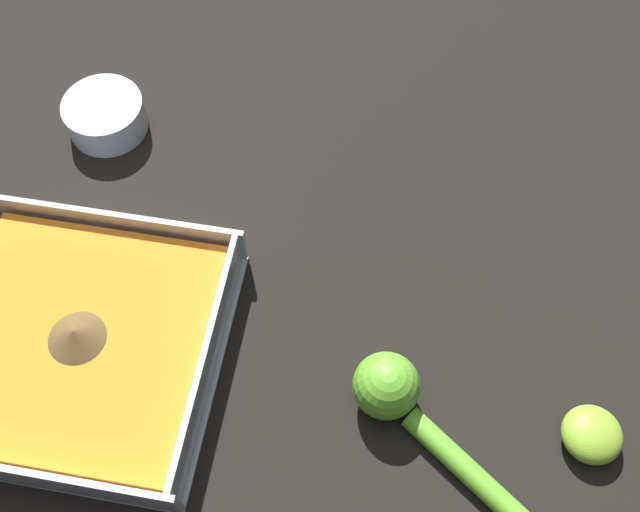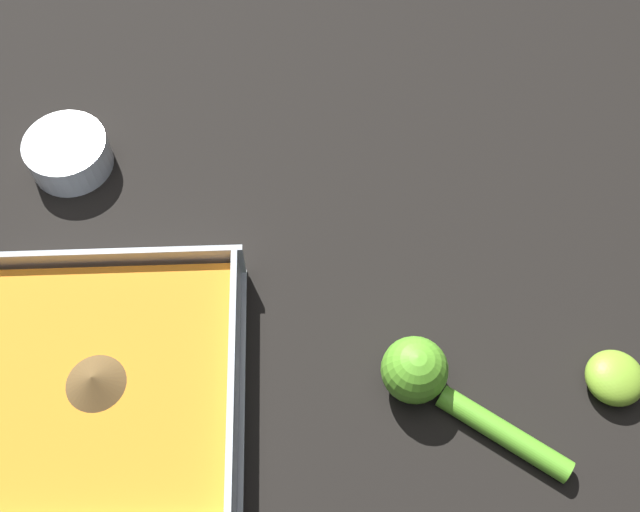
{
  "view_description": "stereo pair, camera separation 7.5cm",
  "coord_description": "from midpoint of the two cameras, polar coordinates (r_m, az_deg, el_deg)",
  "views": [
    {
      "loc": [
        -0.27,
        0.26,
        0.68
      ],
      "look_at": [
        -0.21,
        -0.1,
        0.03
      ],
      "focal_mm": 42.0,
      "sensor_mm": 36.0,
      "label": 1
    },
    {
      "loc": [
        -0.19,
        0.26,
        0.68
      ],
      "look_at": [
        -0.21,
        -0.1,
        0.03
      ],
      "focal_mm": 42.0,
      "sensor_mm": 36.0,
      "label": 2
    }
  ],
  "objects": [
    {
      "name": "spice_bowl",
      "position": [
        0.88,
        -13.7,
        10.1
      ],
      "size": [
        0.09,
        0.09,
        0.04
      ],
      "color": "silver",
      "rests_on": "ground_plane"
    },
    {
      "name": "ground_plane",
      "position": [
        0.76,
        -13.93,
        -5.6
      ],
      "size": [
        4.0,
        4.0,
        0.0
      ],
      "primitive_type": "plane",
      "color": "black"
    },
    {
      "name": "lemon_half",
      "position": [
        0.74,
        22.81,
        -12.72
      ],
      "size": [
        0.06,
        0.06,
        0.03
      ],
      "color": "#93CC38",
      "rests_on": "ground_plane"
    },
    {
      "name": "lemon_squeezer",
      "position": [
        0.69,
        9.33,
        -11.18
      ],
      "size": [
        0.17,
        0.13,
        0.06
      ],
      "rotation": [
        0.0,
        0.0,
        5.66
      ],
      "color": "#6BC633",
      "rests_on": "ground_plane"
    },
    {
      "name": "square_dish",
      "position": [
        0.74,
        -15.24,
        -6.83
      ],
      "size": [
        0.26,
        0.26,
        0.06
      ],
      "color": "silver",
      "rests_on": "ground_plane"
    }
  ]
}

